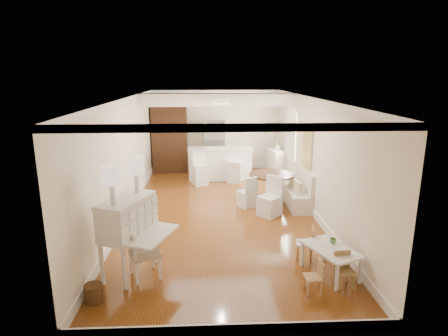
{
  "coord_description": "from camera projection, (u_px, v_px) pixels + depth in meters",
  "views": [
    {
      "loc": [
        -0.32,
        -8.7,
        3.35
      ],
      "look_at": [
        0.1,
        0.3,
        1.07
      ],
      "focal_mm": 30.0,
      "sensor_mm": 36.0,
      "label": 1
    }
  ],
  "objects": [
    {
      "name": "secretary_bureau",
      "position": [
        128.0,
        236.0,
        6.32
      ],
      "size": [
        1.39,
        1.4,
        1.36
      ],
      "primitive_type": "cube",
      "rotation": [
        0.0,
        0.0,
        -0.38
      ],
      "color": "white",
      "rests_on": "ground"
    },
    {
      "name": "kids_chair_c",
      "position": [
        345.0,
        270.0,
        5.99
      ],
      "size": [
        0.31,
        0.31,
        0.58
      ],
      "primitive_type": "cube",
      "rotation": [
        0.0,
        0.0,
        0.11
      ],
      "color": "#9F7D48",
      "rests_on": "ground"
    },
    {
      "name": "slip_chair_far",
      "position": [
        247.0,
        191.0,
        9.63
      ],
      "size": [
        0.54,
        0.55,
        0.81
      ],
      "primitive_type": "cube",
      "rotation": [
        0.0,
        0.0,
        -2.57
      ],
      "color": "silver",
      "rests_on": "ground"
    },
    {
      "name": "breakfast_counter",
      "position": [
        220.0,
        164.0,
        12.14
      ],
      "size": [
        2.05,
        0.65,
        1.03
      ],
      "primitive_type": "cube",
      "color": "white",
      "rests_on": "ground"
    },
    {
      "name": "bar_stool_right",
      "position": [
        235.0,
        165.0,
        11.8
      ],
      "size": [
        0.5,
        0.5,
        1.08
      ],
      "primitive_type": "cube",
      "rotation": [
        0.0,
        0.0,
        -0.18
      ],
      "color": "silver",
      "rests_on": "ground"
    },
    {
      "name": "gustavian_armchair",
      "position": [
        145.0,
        253.0,
        6.26
      ],
      "size": [
        0.66,
        0.66,
        0.87
      ],
      "primitive_type": "cube",
      "rotation": [
        0.0,
        0.0,
        1.99
      ],
      "color": "silver",
      "rests_on": "ground"
    },
    {
      "name": "kids_table",
      "position": [
        330.0,
        261.0,
        6.37
      ],
      "size": [
        0.92,
        1.13,
        0.49
      ],
      "primitive_type": "cube",
      "rotation": [
        0.0,
        0.0,
        0.39
      ],
      "color": "white",
      "rests_on": "ground"
    },
    {
      "name": "kids_chair_b",
      "position": [
        305.0,
        243.0,
        6.9
      ],
      "size": [
        0.37,
        0.37,
        0.63
      ],
      "primitive_type": "cube",
      "rotation": [
        0.0,
        0.0,
        -1.81
      ],
      "color": "#AE784F",
      "rests_on": "ground"
    },
    {
      "name": "branch_vase",
      "position": [
        277.0,
        147.0,
        12.33
      ],
      "size": [
        0.21,
        0.21,
        0.19
      ],
      "primitive_type": "imported",
      "rotation": [
        0.0,
        0.0,
        -0.19
      ],
      "color": "silver",
      "rests_on": "sideboard"
    },
    {
      "name": "room",
      "position": [
        221.0,
        132.0,
        9.09
      ],
      "size": [
        9.0,
        9.04,
        2.82
      ],
      "color": "brown",
      "rests_on": "ground"
    },
    {
      "name": "banquette",
      "position": [
        296.0,
        187.0,
        9.72
      ],
      "size": [
        0.52,
        1.6,
        0.98
      ],
      "primitive_type": "cube",
      "color": "silver",
      "rests_on": "ground"
    },
    {
      "name": "wicker_basket",
      "position": [
        94.0,
        293.0,
        5.63
      ],
      "size": [
        0.29,
        0.29,
        0.28
      ],
      "primitive_type": "cylinder",
      "rotation": [
        0.0,
        0.0,
        0.03
      ],
      "color": "#53341A",
      "rests_on": "ground"
    },
    {
      "name": "bar_stool_left",
      "position": [
        200.0,
        169.0,
        11.5
      ],
      "size": [
        0.52,
        0.52,
        1.02
      ],
      "primitive_type": "cube",
      "rotation": [
        0.0,
        0.0,
        0.33
      ],
      "color": "white",
      "rests_on": "ground"
    },
    {
      "name": "pantry_cabinet",
      "position": [
        170.0,
        139.0,
        12.96
      ],
      "size": [
        1.2,
        0.6,
        2.3
      ],
      "primitive_type": "cube",
      "color": "#381E11",
      "rests_on": "ground"
    },
    {
      "name": "kids_chair_a",
      "position": [
        313.0,
        277.0,
        5.83
      ],
      "size": [
        0.28,
        0.28,
        0.55
      ],
      "primitive_type": "cube",
      "rotation": [
        0.0,
        0.0,
        -1.52
      ],
      "color": "#AF804F",
      "rests_on": "ground"
    },
    {
      "name": "slip_chair_near",
      "position": [
        270.0,
        196.0,
        9.0
      ],
      "size": [
        0.65,
        0.65,
        0.95
      ],
      "primitive_type": "cube",
      "rotation": [
        0.0,
        0.0,
        -0.79
      ],
      "color": "silver",
      "rests_on": "ground"
    },
    {
      "name": "sideboard",
      "position": [
        277.0,
        163.0,
        12.43
      ],
      "size": [
        0.55,
        1.01,
        0.92
      ],
      "primitive_type": "cube",
      "rotation": [
        0.0,
        0.0,
        0.14
      ],
      "color": "beige",
      "rests_on": "ground"
    },
    {
      "name": "dining_table",
      "position": [
        271.0,
        188.0,
        9.94
      ],
      "size": [
        1.34,
        1.34,
        0.79
      ],
      "primitive_type": "cylinder",
      "rotation": [
        0.0,
        0.0,
        0.18
      ],
      "color": "#3F2414",
      "rests_on": "ground"
    },
    {
      "name": "fridge",
      "position": [
        225.0,
        146.0,
        13.08
      ],
      "size": [
        0.75,
        0.65,
        1.8
      ],
      "primitive_type": "imported",
      "color": "silver",
      "rests_on": "ground"
    },
    {
      "name": "pencil_cup",
      "position": [
        333.0,
        241.0,
        6.48
      ],
      "size": [
        0.12,
        0.12,
        0.09
      ],
      "primitive_type": "imported",
      "rotation": [
        0.0,
        0.0,
        0.05
      ],
      "color": "#5F9355",
      "rests_on": "kids_table"
    }
  ]
}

